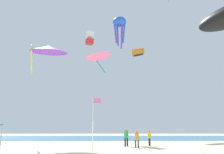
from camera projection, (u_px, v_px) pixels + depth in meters
ocean_strip at (105, 138)px, 42.33m from camera, size 110.00×19.52×0.03m
person_near_tent at (137, 138)px, 22.14m from camera, size 0.40×0.40×1.69m
person_leftmost at (149, 136)px, 24.64m from camera, size 0.41×0.43×1.71m
person_central at (126, 136)px, 23.85m from camera, size 0.45×0.45×1.89m
banner_flag at (94, 121)px, 15.99m from camera, size 0.61×0.06×4.09m
kite_delta_purple at (49, 49)px, 28.18m from camera, size 5.58×5.63×3.89m
kite_box_white at (90, 38)px, 41.48m from camera, size 1.63×1.65×2.54m
kite_parafoil_orange at (138, 52)px, 44.61m from camera, size 3.03×4.09×2.93m
kite_octopus_blue at (120, 24)px, 31.67m from camera, size 2.56×2.56×4.54m
kite_delta_pink at (98, 55)px, 22.84m from camera, size 3.08×3.04×2.23m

